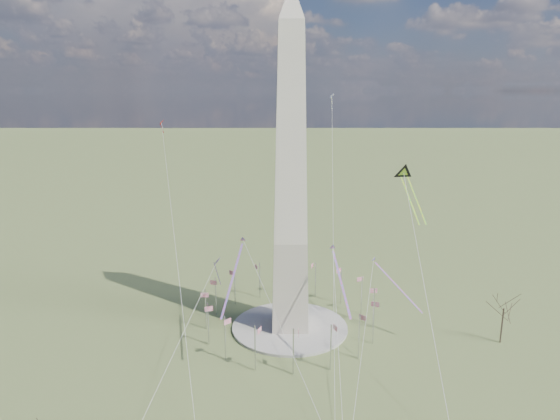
{
  "coord_description": "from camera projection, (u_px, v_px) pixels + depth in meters",
  "views": [
    {
      "loc": [
        -5.1,
        -142.87,
        72.16
      ],
      "look_at": [
        -3.06,
        0.0,
        38.02
      ],
      "focal_mm": 32.0,
      "sensor_mm": 36.0,
      "label": 1
    }
  ],
  "objects": [
    {
      "name": "kite_streamer_left",
      "position": [
        339.0,
        272.0,
        135.18
      ],
      "size": [
        3.9,
        19.97,
        13.74
      ],
      "rotation": [
        0.0,
        0.0,
        3.28
      ],
      "color": "red",
      "rests_on": "ground"
    },
    {
      "name": "kite_diamond_purple",
      "position": [
        217.0,
        264.0,
        157.56
      ],
      "size": [
        2.08,
        3.17,
        9.57
      ],
      "rotation": [
        0.0,
        0.0,
        2.56
      ],
      "color": "#3F1B7D",
      "rests_on": "ground"
    },
    {
      "name": "ground",
      "position": [
        290.0,
        328.0,
        155.79
      ],
      "size": [
        2000.0,
        2000.0,
        0.0
      ],
      "primitive_type": "plane",
      "color": "#566432",
      "rests_on": "ground"
    },
    {
      "name": "plaza",
      "position": [
        290.0,
        327.0,
        155.69
      ],
      "size": [
        36.0,
        36.0,
        0.8
      ],
      "primitive_type": "cylinder",
      "color": "#A3A095",
      "rests_on": "ground"
    },
    {
      "name": "flagpole_ring",
      "position": [
        290.0,
        307.0,
        154.1
      ],
      "size": [
        54.4,
        54.4,
        13.0
      ],
      "color": "silver",
      "rests_on": "ground"
    },
    {
      "name": "kite_small_white",
      "position": [
        332.0,
        97.0,
        179.05
      ],
      "size": [
        1.4,
        2.03,
        5.06
      ],
      "rotation": [
        0.0,
        0.0,
        2.9
      ],
      "color": "white",
      "rests_on": "ground"
    },
    {
      "name": "tree_near",
      "position": [
        504.0,
        306.0,
        144.32
      ],
      "size": [
        9.25,
        9.25,
        16.19
      ],
      "color": "#412F27",
      "rests_on": "ground"
    },
    {
      "name": "kite_streamer_right",
      "position": [
        391.0,
        279.0,
        152.36
      ],
      "size": [
        13.27,
        14.8,
        12.87
      ],
      "rotation": [
        0.0,
        0.0,
        3.87
      ],
      "color": "red",
      "rests_on": "ground"
    },
    {
      "name": "kite_small_red",
      "position": [
        162.0,
        124.0,
        171.32
      ],
      "size": [
        1.37,
        2.08,
        4.49
      ],
      "rotation": [
        0.0,
        0.0,
        2.57
      ],
      "color": "red",
      "rests_on": "ground"
    },
    {
      "name": "washington_monument",
      "position": [
        291.0,
        177.0,
        144.64
      ],
      "size": [
        15.56,
        15.56,
        100.0
      ],
      "color": "#B1A695",
      "rests_on": "plaza"
    },
    {
      "name": "kite_delta_black",
      "position": [
        405.0,
        176.0,
        153.87
      ],
      "size": [
        7.06,
        18.68,
        15.33
      ],
      "rotation": [
        0.0,
        0.0,
        3.26
      ],
      "color": "black",
      "rests_on": "ground"
    },
    {
      "name": "kite_streamer_mid",
      "position": [
        236.0,
        265.0,
        137.67
      ],
      "size": [
        5.93,
        22.48,
        15.59
      ],
      "rotation": [
        0.0,
        0.0,
        2.94
      ],
      "color": "red",
      "rests_on": "ground"
    }
  ]
}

